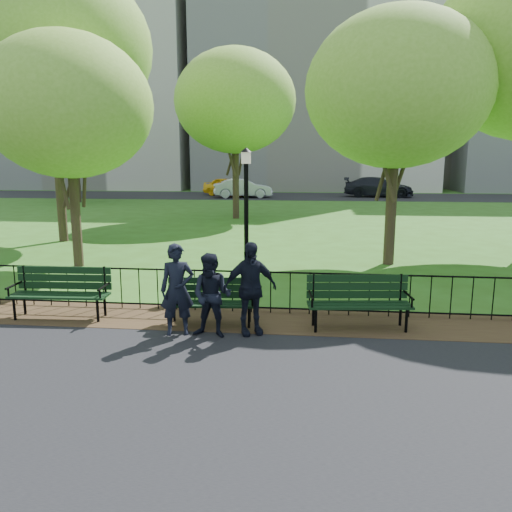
# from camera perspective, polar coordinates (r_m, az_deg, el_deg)

# --- Properties ---
(ground) EXTENTS (120.00, 120.00, 0.00)m
(ground) POSITION_cam_1_polar(r_m,az_deg,el_deg) (8.71, -6.08, -10.29)
(ground) COLOR #305917
(asphalt_path) EXTENTS (60.00, 9.20, 0.01)m
(asphalt_path) POSITION_cam_1_polar(r_m,az_deg,el_deg) (5.80, -13.80, -22.30)
(asphalt_path) COLOR black
(asphalt_path) RESTS_ON ground
(dirt_strip) EXTENTS (60.00, 1.60, 0.01)m
(dirt_strip) POSITION_cam_1_polar(r_m,az_deg,el_deg) (10.09, -4.27, -7.15)
(dirt_strip) COLOR #311F14
(dirt_strip) RESTS_ON ground
(far_street) EXTENTS (70.00, 9.00, 0.01)m
(far_street) POSITION_cam_1_polar(r_m,az_deg,el_deg) (43.07, 3.89, 6.84)
(far_street) COLOR black
(far_street) RESTS_ON ground
(iron_fence) EXTENTS (24.06, 0.06, 1.00)m
(iron_fence) POSITION_cam_1_polar(r_m,az_deg,el_deg) (10.43, -3.81, -3.76)
(iron_fence) COLOR black
(iron_fence) RESTS_ON ground
(apartment_west) EXTENTS (22.00, 15.00, 26.00)m
(apartment_west) POSITION_cam_1_polar(r_m,az_deg,el_deg) (61.56, -17.64, 19.77)
(apartment_west) COLOR beige
(apartment_west) RESTS_ON ground
(apartment_mid) EXTENTS (24.00, 15.00, 30.00)m
(apartment_mid) POSITION_cam_1_polar(r_m,az_deg,el_deg) (57.16, 6.88, 22.94)
(apartment_mid) COLOR beige
(apartment_mid) RESTS_ON ground
(park_bench_main) EXTENTS (1.75, 0.66, 0.97)m
(park_bench_main) POSITION_cam_1_polar(r_m,az_deg,el_deg) (9.65, -6.45, -4.52)
(park_bench_main) COLOR black
(park_bench_main) RESTS_ON ground
(park_bench_left_a) EXTENTS (1.97, 0.69, 1.10)m
(park_bench_left_a) POSITION_cam_1_polar(r_m,az_deg,el_deg) (10.78, -21.36, -3.30)
(park_bench_left_a) COLOR black
(park_bench_left_a) RESTS_ON ground
(park_bench_right_a) EXTENTS (1.97, 0.80, 1.09)m
(park_bench_right_a) POSITION_cam_1_polar(r_m,az_deg,el_deg) (9.60, 11.63, -4.51)
(park_bench_right_a) COLOR black
(park_bench_right_a) RESTS_ON ground
(lamppost) EXTENTS (0.31, 0.31, 3.44)m
(lamppost) POSITION_cam_1_polar(r_m,az_deg,el_deg) (12.73, -1.12, 5.24)
(lamppost) COLOR black
(lamppost) RESTS_ON ground
(tree_near_w) EXTENTS (4.77, 4.77, 6.65)m
(tree_near_w) POSITION_cam_1_polar(r_m,az_deg,el_deg) (15.61, -20.69, 15.72)
(tree_near_w) COLOR #2D2116
(tree_near_w) RESTS_ON ground
(tree_near_e) EXTENTS (5.28, 5.28, 7.35)m
(tree_near_e) POSITION_cam_1_polar(r_m,az_deg,el_deg) (15.56, 15.83, 17.82)
(tree_near_e) COLOR #2D2116
(tree_near_e) RESTS_ON ground
(tree_mid_w) EXTENTS (7.38, 7.38, 10.28)m
(tree_mid_w) POSITION_cam_1_polar(r_m,az_deg,el_deg) (21.02, -22.53, 21.17)
(tree_mid_w) COLOR #2D2116
(tree_mid_w) RESTS_ON ground
(tree_far_c) EXTENTS (6.27, 6.27, 8.74)m
(tree_far_c) POSITION_cam_1_polar(r_m,az_deg,el_deg) (26.96, -2.40, 17.24)
(tree_far_c) COLOR #2D2116
(tree_far_c) RESTS_ON ground
(tree_far_w) EXTENTS (6.59, 6.59, 9.18)m
(tree_far_w) POSITION_cam_1_polar(r_m,az_deg,el_deg) (39.37, -20.13, 15.09)
(tree_far_w) COLOR #2D2116
(tree_far_w) RESTS_ON ground
(person_left) EXTENTS (0.69, 0.54, 1.67)m
(person_left) POSITION_cam_1_polar(r_m,az_deg,el_deg) (9.11, -8.99, -3.80)
(person_left) COLOR black
(person_left) RESTS_ON asphalt_path
(person_mid) EXTENTS (0.78, 0.48, 1.52)m
(person_mid) POSITION_cam_1_polar(r_m,az_deg,el_deg) (8.92, -5.05, -4.53)
(person_mid) COLOR black
(person_mid) RESTS_ON asphalt_path
(person_right) EXTENTS (1.08, 0.78, 1.71)m
(person_right) POSITION_cam_1_polar(r_m,az_deg,el_deg) (9.01, -0.71, -3.71)
(person_right) COLOR black
(person_right) RESTS_ON asphalt_path
(taxi) EXTENTS (4.97, 3.54, 1.57)m
(taxi) POSITION_cam_1_polar(r_m,az_deg,el_deg) (43.39, -3.10, 7.92)
(taxi) COLOR yellow
(taxi) RESTS_ON far_street
(sedan_silver) EXTENTS (5.01, 2.59, 1.57)m
(sedan_silver) POSITION_cam_1_polar(r_m,az_deg,el_deg) (41.15, -1.54, 7.77)
(sedan_silver) COLOR #B7BABF
(sedan_silver) RESTS_ON far_street
(sedan_dark) EXTENTS (5.84, 2.77, 1.65)m
(sedan_dark) POSITION_cam_1_polar(r_m,az_deg,el_deg) (43.24, 13.81, 7.66)
(sedan_dark) COLOR black
(sedan_dark) RESTS_ON far_street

